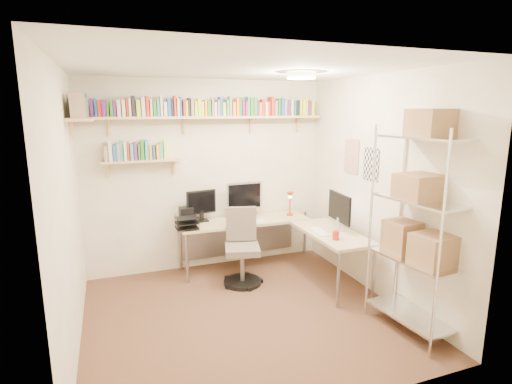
# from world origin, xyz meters

# --- Properties ---
(ground) EXTENTS (3.20, 3.20, 0.00)m
(ground) POSITION_xyz_m (0.00, 0.00, 0.00)
(ground) COLOR #46281E
(ground) RESTS_ON ground
(room_shell) EXTENTS (3.24, 3.04, 2.52)m
(room_shell) POSITION_xyz_m (0.00, 0.00, 1.55)
(room_shell) COLOR beige
(room_shell) RESTS_ON ground
(wall_shelves) EXTENTS (3.12, 1.09, 0.80)m
(wall_shelves) POSITION_xyz_m (-0.41, 1.30, 2.02)
(wall_shelves) COLOR #D4BA77
(wall_shelves) RESTS_ON ground
(corner_desk) EXTENTS (2.01, 1.75, 1.16)m
(corner_desk) POSITION_xyz_m (0.52, 0.99, 0.66)
(corner_desk) COLOR #D1C488
(corner_desk) RESTS_ON ground
(office_chair) EXTENTS (0.50, 0.52, 0.93)m
(office_chair) POSITION_xyz_m (0.23, 0.78, 0.39)
(office_chair) COLOR black
(office_chair) RESTS_ON ground
(wire_rack) EXTENTS (0.49, 0.89, 2.12)m
(wire_rack) POSITION_xyz_m (1.42, -0.85, 1.22)
(wire_rack) COLOR silver
(wire_rack) RESTS_ON ground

